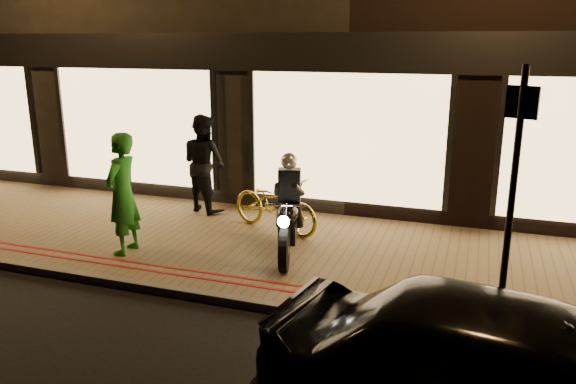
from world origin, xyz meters
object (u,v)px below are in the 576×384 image
Objects in this scene: sign_post at (513,186)px; person_green at (122,194)px; motorcycle at (289,216)px; bicycle_gold at (275,204)px.

sign_post is 1.57× the size of person_green.
person_green is (-2.45, -0.77, 0.34)m from motorcycle.
sign_post is 4.50m from bicycle_gold.
bicycle_gold is at bearing 147.83° from sign_post.
person_green reaches higher than bicycle_gold.
bicycle_gold is at bearing 106.97° from motorcycle.
motorcycle is at bearing 156.76° from sign_post.
motorcycle reaches higher than bicycle_gold.
motorcycle is at bearing -128.67° from bicycle_gold.
bicycle_gold is 2.60m from person_green.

